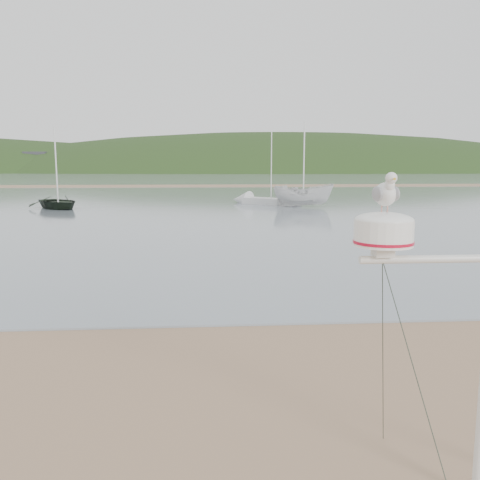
{
  "coord_description": "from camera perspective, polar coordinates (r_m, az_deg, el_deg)",
  "views": [
    {
      "loc": [
        1.61,
        -5.74,
        3.2
      ],
      "look_at": [
        2.1,
        1.0,
        2.19
      ],
      "focal_mm": 38.0,
      "sensor_mm": 36.0,
      "label": 1
    }
  ],
  "objects": [
    {
      "name": "water",
      "position": [
        137.79,
        -4.83,
        7.13
      ],
      "size": [
        560.0,
        256.0,
        0.04
      ],
      "primitive_type": "cube",
      "color": "gray",
      "rests_on": "ground"
    },
    {
      "name": "boat_white",
      "position": [
        38.49,
        7.16,
        7.06
      ],
      "size": [
        2.07,
        2.03,
        4.5
      ],
      "primitive_type": "imported",
      "rotation": [
        0.0,
        0.0,
        1.35
      ],
      "color": "silver",
      "rests_on": "water"
    },
    {
      "name": "far_cottages",
      "position": [
        201.75,
        -3.77,
        8.69
      ],
      "size": [
        294.4,
        6.3,
        8.0
      ],
      "color": "white",
      "rests_on": "ground"
    },
    {
      "name": "hill_ridge",
      "position": [
        242.42,
        -0.11,
        3.07
      ],
      "size": [
        620.0,
        180.0,
        80.0
      ],
      "color": "#1D3214",
      "rests_on": "ground"
    },
    {
      "name": "boat_dark",
      "position": [
        38.8,
        -19.88,
        6.62
      ],
      "size": [
        3.1,
        2.68,
        4.48
      ],
      "primitive_type": "imported",
      "rotation": [
        0.0,
        0.0,
        0.66
      ],
      "color": "black",
      "rests_on": "water"
    },
    {
      "name": "sandbar",
      "position": [
        75.82,
        -5.37,
        6.08
      ],
      "size": [
        560.0,
        7.0,
        0.07
      ],
      "primitive_type": "cube",
      "color": "#8E6D52",
      "rests_on": "water"
    },
    {
      "name": "sailboat_white_near",
      "position": [
        41.42,
        1.75,
        4.47
      ],
      "size": [
        5.59,
        5.29,
        6.18
      ],
      "color": "silver",
      "rests_on": "ground"
    },
    {
      "name": "ground",
      "position": [
        6.77,
        -18.53,
        -20.23
      ],
      "size": [
        560.0,
        560.0,
        0.0
      ],
      "primitive_type": "plane",
      "color": "#8E6D52",
      "rests_on": "ground"
    }
  ]
}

